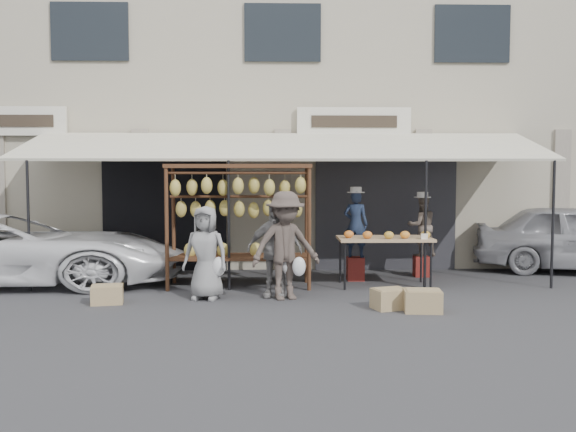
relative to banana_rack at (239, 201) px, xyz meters
name	(u,v)px	position (x,y,z in m)	size (l,w,h in m)	color
ground_plane	(287,303)	(0.83, -1.42, -1.57)	(90.00, 90.00, 0.00)	#2D2D30
shophouse	(280,111)	(0.83, 5.07, 2.08)	(24.00, 6.15, 7.30)	#ABA28B
awning	(284,147)	(0.84, 0.85, 1.00)	(10.00, 2.35, 2.92)	beige
banana_rack	(239,201)	(0.00, 0.00, 0.00)	(2.60, 0.90, 2.24)	#422516
produce_table	(385,239)	(2.66, 0.01, -0.70)	(1.70, 0.90, 1.04)	tan
vendor_left	(356,224)	(2.21, 0.68, -0.48)	(0.47, 0.31, 1.28)	#1C2741
vendor_right	(422,226)	(3.60, 1.09, -0.55)	(0.59, 0.46, 1.21)	#6D5E52
customer_left	(206,253)	(-0.50, -1.08, -0.80)	(0.75, 0.49, 1.54)	gray
customer_mid	(274,250)	(0.63, -0.95, -0.77)	(0.93, 0.39, 1.60)	gray
customer_right	(285,246)	(0.81, -1.13, -0.68)	(1.15, 0.66, 1.78)	#4C4039
stool_left	(355,269)	(2.21, 0.68, -1.34)	(0.32, 0.32, 0.45)	maroon
stool_right	(421,266)	(3.60, 1.09, -1.36)	(0.29, 0.29, 0.41)	maroon
crate_near_a	(390,299)	(2.40, -1.92, -1.42)	(0.51, 0.39, 0.31)	tan
crate_near_b	(422,301)	(2.85, -2.14, -1.40)	(0.55, 0.42, 0.33)	tan
crate_far	(107,295)	(-2.04, -1.40, -1.42)	(0.49, 0.37, 0.29)	tan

